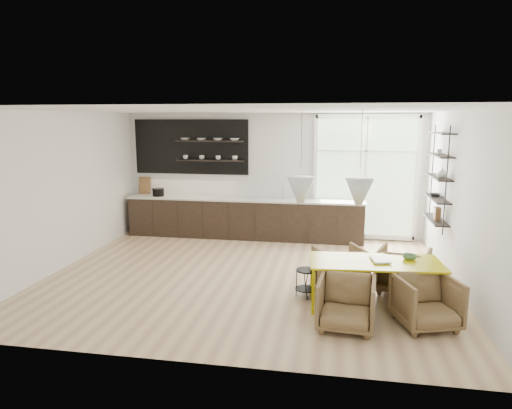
# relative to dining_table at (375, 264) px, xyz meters

# --- Properties ---
(room) EXTENTS (7.02, 6.01, 2.91)m
(room) POSITION_rel_dining_table_xyz_m (-1.52, 2.07, 0.81)
(room) COLOR #D8B886
(room) RESTS_ON ground
(kitchen_run) EXTENTS (5.54, 0.69, 2.75)m
(kitchen_run) POSITION_rel_dining_table_xyz_m (-2.80, 3.66, -0.05)
(kitchen_run) COLOR black
(kitchen_run) RESTS_ON ground
(right_shelving) EXTENTS (0.26, 1.22, 1.90)m
(right_shelving) POSITION_rel_dining_table_xyz_m (1.26, 2.14, 1.00)
(right_shelving) COLOR black
(right_shelving) RESTS_ON ground
(dining_table) EXTENTS (1.97, 1.01, 0.70)m
(dining_table) POSITION_rel_dining_table_xyz_m (0.00, 0.00, 0.00)
(dining_table) COLOR #C0B302
(dining_table) RESTS_ON ground
(armchair_back_left) EXTENTS (0.99, 1.00, 0.70)m
(armchair_back_left) POSITION_rel_dining_table_xyz_m (-0.50, 0.66, -0.30)
(armchair_back_left) COLOR brown
(armchair_back_left) RESTS_ON ground
(armchair_back_right) EXTENTS (0.97, 0.98, 0.72)m
(armchair_back_right) POSITION_rel_dining_table_xyz_m (0.50, 0.67, -0.29)
(armchair_back_right) COLOR brown
(armchair_back_right) RESTS_ON ground
(armchair_front_left) EXTENTS (0.80, 0.82, 0.69)m
(armchair_front_left) POSITION_rel_dining_table_xyz_m (-0.42, -0.81, -0.30)
(armchair_front_left) COLOR brown
(armchair_front_left) RESTS_ON ground
(armchair_front_right) EXTENTS (0.94, 0.96, 0.70)m
(armchair_front_right) POSITION_rel_dining_table_xyz_m (0.63, -0.58, -0.30)
(armchair_front_right) COLOR brown
(armchair_front_right) RESTS_ON ground
(wire_stool) EXTENTS (0.35, 0.35, 0.44)m
(wire_stool) POSITION_rel_dining_table_xyz_m (-1.02, 0.21, -0.37)
(wire_stool) COLOR black
(wire_stool) RESTS_ON ground
(table_book) EXTENTS (0.31, 0.38, 0.03)m
(table_book) POSITION_rel_dining_table_xyz_m (-0.05, 0.00, 0.06)
(table_book) COLOR white
(table_book) RESTS_ON dining_table
(table_bowl) EXTENTS (0.26, 0.26, 0.07)m
(table_bowl) POSITION_rel_dining_table_xyz_m (0.51, 0.19, 0.08)
(table_bowl) COLOR #4D794E
(table_bowl) RESTS_ON dining_table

